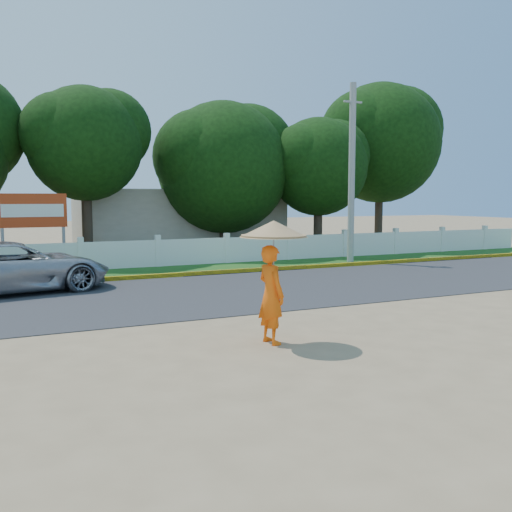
{
  "coord_description": "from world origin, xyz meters",
  "views": [
    {
      "loc": [
        -6.24,
        -11.1,
        2.79
      ],
      "look_at": [
        0.0,
        2.0,
        1.3
      ],
      "focal_mm": 40.0,
      "sensor_mm": 36.0,
      "label": 1
    }
  ],
  "objects_px": {
    "utility_pole": "(352,174)",
    "monk_with_parasol": "(272,264)",
    "vehicle": "(14,267)",
    "billboard": "(33,215)"
  },
  "relations": [
    {
      "from": "monk_with_parasol",
      "to": "billboard",
      "type": "bearing_deg",
      "value": 103.14
    },
    {
      "from": "vehicle",
      "to": "monk_with_parasol",
      "type": "relative_size",
      "value": 2.32
    },
    {
      "from": "vehicle",
      "to": "monk_with_parasol",
      "type": "bearing_deg",
      "value": -165.03
    },
    {
      "from": "utility_pole",
      "to": "monk_with_parasol",
      "type": "distance_m",
      "value": 14.49
    },
    {
      "from": "vehicle",
      "to": "utility_pole",
      "type": "bearing_deg",
      "value": -91.42
    },
    {
      "from": "utility_pole",
      "to": "vehicle",
      "type": "bearing_deg",
      "value": -169.98
    },
    {
      "from": "vehicle",
      "to": "billboard",
      "type": "xyz_separation_m",
      "value": [
        0.97,
        5.38,
        1.38
      ]
    },
    {
      "from": "vehicle",
      "to": "billboard",
      "type": "distance_m",
      "value": 5.64
    },
    {
      "from": "utility_pole",
      "to": "monk_with_parasol",
      "type": "bearing_deg",
      "value": -130.78
    },
    {
      "from": "utility_pole",
      "to": "monk_with_parasol",
      "type": "xyz_separation_m",
      "value": [
        -9.35,
        -10.84,
        -2.27
      ]
    }
  ]
}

